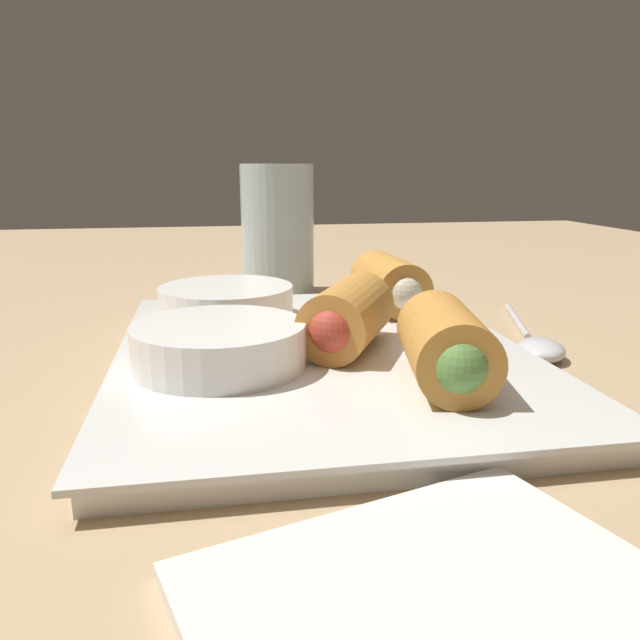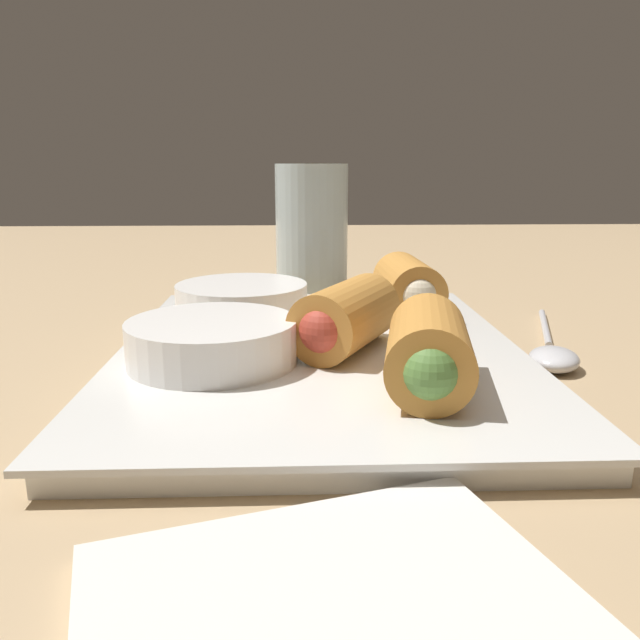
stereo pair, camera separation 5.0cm
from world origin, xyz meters
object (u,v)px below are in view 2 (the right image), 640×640
(dipping_bowl_far, at_px, (242,299))
(spoon, at_px, (552,354))
(serving_plate, at_px, (320,357))
(dipping_bowl_near, at_px, (212,339))
(drinking_glass, at_px, (312,230))

(dipping_bowl_far, relative_size, spoon, 0.57)
(serving_plate, distance_m, dipping_bowl_near, 0.07)
(dipping_bowl_far, xyz_separation_m, drinking_glass, (0.16, -0.05, 0.03))
(serving_plate, relative_size, dipping_bowl_near, 3.31)
(spoon, relative_size, drinking_glass, 1.34)
(dipping_bowl_far, relative_size, drinking_glass, 0.77)
(serving_plate, xyz_separation_m, spoon, (0.01, -0.15, -0.00))
(serving_plate, bearing_deg, dipping_bowl_near, 116.33)
(dipping_bowl_far, height_order, drinking_glass, drinking_glass)
(dipping_bowl_near, distance_m, drinking_glass, 0.27)
(serving_plate, bearing_deg, dipping_bowl_far, 34.53)
(serving_plate, bearing_deg, drinking_glass, -0.25)
(drinking_glass, bearing_deg, dipping_bowl_near, 166.91)
(spoon, bearing_deg, drinking_glass, 32.64)
(dipping_bowl_near, height_order, spoon, dipping_bowl_near)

